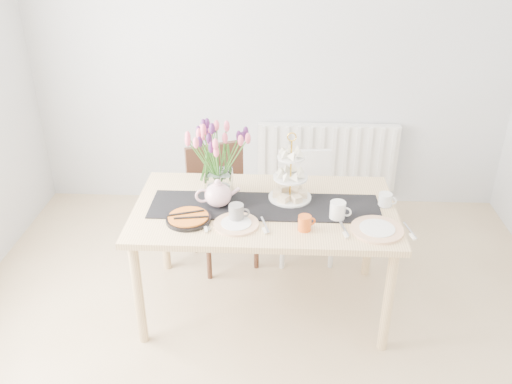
{
  "coord_description": "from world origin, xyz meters",
  "views": [
    {
      "loc": [
        0.08,
        -2.13,
        2.38
      ],
      "look_at": [
        -0.05,
        0.71,
        0.88
      ],
      "focal_mm": 38.0,
      "sensor_mm": 36.0,
      "label": 1
    }
  ],
  "objects_px": {
    "dining_table": "(265,218)",
    "tart_tin": "(188,219)",
    "chair_brown": "(220,196)",
    "tulip_vase": "(218,147)",
    "cream_jug": "(385,200)",
    "cake_stand": "(290,183)",
    "teapot": "(218,195)",
    "radiator": "(327,157)",
    "chair_white": "(305,197)",
    "mug_grey": "(236,213)",
    "plate_right": "(377,229)",
    "plate_left": "(236,224)",
    "mug_white": "(338,210)",
    "mug_orange": "(305,223)"
  },
  "relations": [
    {
      "from": "chair_white",
      "to": "cream_jug",
      "type": "distance_m",
      "value": 0.85
    },
    {
      "from": "chair_brown",
      "to": "tulip_vase",
      "type": "xyz_separation_m",
      "value": [
        0.05,
        -0.44,
        0.57
      ]
    },
    {
      "from": "radiator",
      "to": "tulip_vase",
      "type": "distance_m",
      "value": 1.64
    },
    {
      "from": "cake_stand",
      "to": "plate_left",
      "type": "relative_size",
      "value": 1.5
    },
    {
      "from": "radiator",
      "to": "tart_tin",
      "type": "height_order",
      "value": "tart_tin"
    },
    {
      "from": "chair_brown",
      "to": "cream_jug",
      "type": "distance_m",
      "value": 1.23
    },
    {
      "from": "cream_jug",
      "to": "cake_stand",
      "type": "bearing_deg",
      "value": -160.88
    },
    {
      "from": "radiator",
      "to": "chair_brown",
      "type": "xyz_separation_m",
      "value": [
        -0.84,
        -0.85,
        0.05
      ]
    },
    {
      "from": "teapot",
      "to": "mug_grey",
      "type": "height_order",
      "value": "teapot"
    },
    {
      "from": "chair_white",
      "to": "tulip_vase",
      "type": "height_order",
      "value": "tulip_vase"
    },
    {
      "from": "teapot",
      "to": "tulip_vase",
      "type": "bearing_deg",
      "value": 84.29
    },
    {
      "from": "chair_brown",
      "to": "tulip_vase",
      "type": "relative_size",
      "value": 1.44
    },
    {
      "from": "chair_brown",
      "to": "cream_jug",
      "type": "bearing_deg",
      "value": -50.12
    },
    {
      "from": "chair_brown",
      "to": "plate_left",
      "type": "height_order",
      "value": "chair_brown"
    },
    {
      "from": "teapot",
      "to": "mug_grey",
      "type": "distance_m",
      "value": 0.2
    },
    {
      "from": "tart_tin",
      "to": "plate_left",
      "type": "distance_m",
      "value": 0.28
    },
    {
      "from": "dining_table",
      "to": "mug_orange",
      "type": "xyz_separation_m",
      "value": [
        0.23,
        -0.25,
        0.12
      ]
    },
    {
      "from": "tart_tin",
      "to": "mug_grey",
      "type": "height_order",
      "value": "mug_grey"
    },
    {
      "from": "cream_jug",
      "to": "mug_grey",
      "type": "height_order",
      "value": "mug_grey"
    },
    {
      "from": "plate_left",
      "to": "tulip_vase",
      "type": "bearing_deg",
      "value": 110.37
    },
    {
      "from": "dining_table",
      "to": "cream_jug",
      "type": "bearing_deg",
      "value": 4.01
    },
    {
      "from": "chair_white",
      "to": "mug_grey",
      "type": "bearing_deg",
      "value": -121.65
    },
    {
      "from": "radiator",
      "to": "teapot",
      "type": "distance_m",
      "value": 1.69
    },
    {
      "from": "chair_white",
      "to": "tulip_vase",
      "type": "xyz_separation_m",
      "value": [
        -0.57,
        -0.54,
        0.62
      ]
    },
    {
      "from": "plate_left",
      "to": "plate_right",
      "type": "xyz_separation_m",
      "value": [
        0.8,
        -0.02,
        0.0
      ]
    },
    {
      "from": "radiator",
      "to": "cake_stand",
      "type": "bearing_deg",
      "value": -104.48
    },
    {
      "from": "mug_grey",
      "to": "tulip_vase",
      "type": "bearing_deg",
      "value": 109.77
    },
    {
      "from": "teapot",
      "to": "plate_right",
      "type": "bearing_deg",
      "value": -23.67
    },
    {
      "from": "radiator",
      "to": "plate_left",
      "type": "xyz_separation_m",
      "value": [
        -0.65,
        -1.65,
        0.31
      ]
    },
    {
      "from": "cake_stand",
      "to": "teapot",
      "type": "distance_m",
      "value": 0.45
    },
    {
      "from": "cake_stand",
      "to": "dining_table",
      "type": "bearing_deg",
      "value": -144.78
    },
    {
      "from": "mug_grey",
      "to": "plate_right",
      "type": "height_order",
      "value": "mug_grey"
    },
    {
      "from": "dining_table",
      "to": "tart_tin",
      "type": "height_order",
      "value": "tart_tin"
    },
    {
      "from": "tart_tin",
      "to": "plate_right",
      "type": "height_order",
      "value": "tart_tin"
    },
    {
      "from": "tulip_vase",
      "to": "cream_jug",
      "type": "bearing_deg",
      "value": -5.14
    },
    {
      "from": "teapot",
      "to": "radiator",
      "type": "bearing_deg",
      "value": 52.11
    },
    {
      "from": "plate_right",
      "to": "chair_brown",
      "type": "bearing_deg",
      "value": 140.11
    },
    {
      "from": "chair_brown",
      "to": "chair_white",
      "type": "distance_m",
      "value": 0.63
    },
    {
      "from": "mug_white",
      "to": "chair_brown",
      "type": "bearing_deg",
      "value": 154.0
    },
    {
      "from": "chair_brown",
      "to": "tart_tin",
      "type": "xyz_separation_m",
      "value": [
        -0.1,
        -0.77,
        0.26
      ]
    },
    {
      "from": "dining_table",
      "to": "chair_brown",
      "type": "relative_size",
      "value": 1.84
    },
    {
      "from": "radiator",
      "to": "dining_table",
      "type": "xyz_separation_m",
      "value": [
        -0.5,
        -1.43,
        0.22
      ]
    },
    {
      "from": "chair_brown",
      "to": "radiator",
      "type": "bearing_deg",
      "value": 21.6
    },
    {
      "from": "chair_white",
      "to": "tulip_vase",
      "type": "distance_m",
      "value": 1.0
    },
    {
      "from": "tulip_vase",
      "to": "cream_jug",
      "type": "relative_size",
      "value": 7.34
    },
    {
      "from": "cream_jug",
      "to": "tart_tin",
      "type": "bearing_deg",
      "value": -143.76
    },
    {
      "from": "chair_brown",
      "to": "cake_stand",
      "type": "height_order",
      "value": "cake_stand"
    },
    {
      "from": "cake_stand",
      "to": "teapot",
      "type": "bearing_deg",
      "value": -164.65
    },
    {
      "from": "tulip_vase",
      "to": "mug_white",
      "type": "xyz_separation_m",
      "value": [
        0.72,
        -0.26,
        -0.27
      ]
    },
    {
      "from": "tulip_vase",
      "to": "mug_orange",
      "type": "height_order",
      "value": "tulip_vase"
    }
  ]
}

